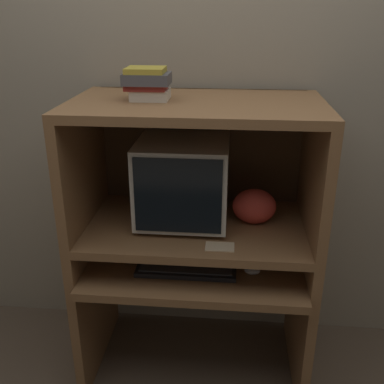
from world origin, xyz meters
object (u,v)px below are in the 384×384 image
object	(u,v)px
crt_monitor	(184,178)
snack_bag	(254,206)
keyboard	(186,267)
mouse	(252,271)
book_stack	(148,83)

from	to	relation	value
crt_monitor	snack_bag	size ratio (longest dim) A/B	2.27
crt_monitor	keyboard	xyz separation A→B (m)	(0.03, -0.17, -0.34)
snack_bag	mouse	bearing A→B (deg)	-90.53
mouse	book_stack	world-z (taller)	book_stack
crt_monitor	snack_bag	world-z (taller)	crt_monitor
keyboard	snack_bag	distance (m)	0.40
mouse	snack_bag	distance (m)	0.28
crt_monitor	book_stack	xyz separation A→B (m)	(-0.13, -0.05, 0.41)
mouse	snack_bag	bearing A→B (deg)	89.47
crt_monitor	keyboard	size ratio (longest dim) A/B	1.01
snack_bag	keyboard	bearing A→B (deg)	-151.61
keyboard	book_stack	distance (m)	0.78
keyboard	crt_monitor	bearing A→B (deg)	99.49
crt_monitor	book_stack	size ratio (longest dim) A/B	2.39
mouse	keyboard	bearing A→B (deg)	179.18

